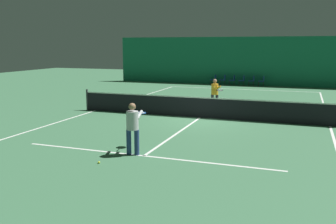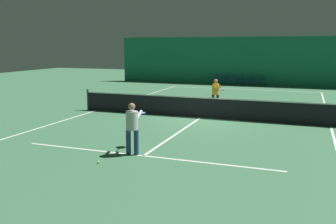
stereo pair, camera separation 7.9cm
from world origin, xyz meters
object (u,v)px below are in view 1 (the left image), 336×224
Objects in this scene: courtside_chair_0 at (214,79)px; player_far at (215,92)px; courtside_chair_3 at (242,80)px; courtside_chair_5 at (262,80)px; courtside_chair_2 at (233,79)px; tennis_ball at (99,162)px; player_near at (133,125)px; courtside_chair_1 at (223,79)px; courtside_chair_4 at (252,80)px; tennis_net at (200,107)px.

player_far is at bearing 13.25° from courtside_chair_0.
courtside_chair_5 is (1.58, 0.00, 0.00)m from courtside_chair_3.
courtside_chair_2 reaches higher than tennis_ball.
courtside_chair_1 is at bearing -4.36° from player_near.
tennis_ball is (-1.32, -22.08, -0.45)m from courtside_chair_4.
tennis_net is at bearing -4.76° from courtside_chair_5.
player_near is 24.02× the size of tennis_ball.
courtside_chair_4 is at bearing -10.85° from player_near.
courtside_chair_0 is 1.58m from courtside_chair_2.
courtside_chair_5 is (1.21, 14.58, -0.03)m from tennis_net.
courtside_chair_0 and courtside_chair_1 have the same top height.
player_near is at bearing 2.14° from courtside_chair_2.
courtside_chair_1 is at bearing 162.06° from player_far.
player_near is 1.89× the size of courtside_chair_3.
courtside_chair_3 is at bearing -90.00° from courtside_chair_4.
player_near reaches higher than courtside_chair_4.
player_far is 10.06m from tennis_ball.
courtside_chair_0 is 1.00× the size of courtside_chair_1.
courtside_chair_1 is at bearing 97.62° from tennis_net.
courtside_chair_0 is 3.16m from courtside_chair_4.
courtside_chair_0 is at bearing -2.21° from player_near.
player_near is 8.81m from player_far.
player_far is at bearing 2.27° from courtside_chair_3.
courtside_chair_2 and courtside_chair_4 have the same top height.
courtside_chair_2 is at bearing 94.55° from tennis_net.
courtside_chair_1 is (0.79, 0.00, 0.00)m from courtside_chair_0.
courtside_chair_1 is (-1.57, 20.92, -0.44)m from player_near.
courtside_chair_4 is at bearing 86.58° from tennis_ball.
courtside_chair_3 is (-0.37, 14.58, -0.03)m from tennis_net.
player_far reaches higher than courtside_chair_2.
tennis_ball is (-2.11, -22.08, -0.45)m from courtside_chair_5.
courtside_chair_1 is at bearing -90.00° from courtside_chair_4.
courtside_chair_4 is (0.31, 12.12, -0.43)m from player_far.
courtside_chair_2 is (-1.16, 14.58, -0.03)m from tennis_net.
courtside_chair_5 is at bearing 85.24° from tennis_net.
player_far reaches higher than courtside_chair_1.
courtside_chair_5 is 22.19m from tennis_ball.
courtside_chair_2 is 1.00× the size of courtside_chair_4.
courtside_chair_0 is 1.00× the size of courtside_chair_5.
tennis_ball is at bearing 2.73° from courtside_chair_1.
courtside_chair_0 is at bearing 165.65° from player_far.
tennis_ball is at bearing -96.80° from tennis_net.
player_far is 1.86× the size of courtside_chair_4.
courtside_chair_1 and courtside_chair_2 have the same top height.
tennis_net is 14.83m from courtside_chair_0.
player_far reaches higher than courtside_chair_4.
courtside_chair_0 reaches higher than tennis_ball.
player_far is at bearing 9.66° from courtside_chair_1.
tennis_ball is (-1.01, -9.97, -0.88)m from player_far.
player_far is at bearing -5.20° from courtside_chair_5.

